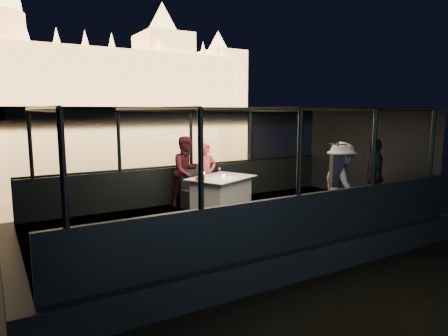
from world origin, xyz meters
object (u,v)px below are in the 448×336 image
chair_port_right (206,187)px  passenger_dark (374,175)px  chair_port_left (192,190)px  person_woman_coral (206,174)px  person_man_maroon (187,175)px  dining_table_central (221,193)px  coat_stand (337,180)px  passenger_stripe (341,182)px  wine_bottle (203,174)px

chair_port_right → passenger_dark: bearing=-63.2°
chair_port_left → chair_port_right: chair_port_right is taller
chair_port_left → person_woman_coral: size_ratio=0.59×
person_man_maroon → chair_port_left: bearing=-101.9°
dining_table_central → coat_stand: coat_stand is taller
person_woman_coral → person_man_maroon: 0.50m
passenger_stripe → person_woman_coral: bearing=47.7°
coat_stand → person_man_maroon: size_ratio=1.00×
person_man_maroon → passenger_stripe: size_ratio=1.01×
chair_port_right → wine_bottle: (-0.50, -0.79, 0.47)m
passenger_stripe → passenger_dark: 1.23m
chair_port_left → person_woman_coral: 0.65m
coat_stand → person_woman_coral: bearing=115.8°
coat_stand → passenger_dark: coat_stand is taller
wine_bottle → coat_stand: bearing=-44.3°
dining_table_central → chair_port_left: chair_port_left is taller
chair_port_right → passenger_stripe: size_ratio=0.60×
person_woman_coral → wine_bottle: person_woman_coral is taller
passenger_stripe → dining_table_central: bearing=55.1°
coat_stand → wine_bottle: coat_stand is taller
passenger_dark → coat_stand: bearing=-40.1°
chair_port_right → person_woman_coral: (0.09, 0.16, 0.30)m
person_man_maroon → passenger_stripe: passenger_stripe is taller
passenger_dark → chair_port_left: bearing=-85.1°
passenger_dark → person_man_maroon: bearing=-88.6°
person_man_maroon → passenger_dark: (3.28, -2.72, 0.10)m
chair_port_right → person_woman_coral: size_ratio=0.67×
person_man_maroon → passenger_dark: 4.26m
passenger_stripe → passenger_dark: passenger_dark is taller
dining_table_central → person_woman_coral: bearing=90.7°
dining_table_central → passenger_dark: passenger_dark is taller
passenger_stripe → passenger_dark: size_ratio=0.99×
passenger_stripe → person_man_maroon: bearing=54.3°
chair_port_right → person_man_maroon: size_ratio=0.60×
passenger_stripe → chair_port_right: bearing=50.6°
dining_table_central → chair_port_left: size_ratio=1.64×
chair_port_right → person_woman_coral: bearing=38.5°
chair_port_right → person_man_maroon: person_man_maroon is taller
person_woman_coral → person_man_maroon: bearing=171.2°
person_man_maroon → wine_bottle: (-0.10, -1.00, 0.17)m
chair_port_left → coat_stand: size_ratio=0.53×
passenger_dark → person_woman_coral: bearing=-92.8°
passenger_stripe → wine_bottle: size_ratio=5.11×
chair_port_left → person_man_maroon: size_ratio=0.53×
chair_port_left → passenger_stripe: 3.34m
person_woman_coral → coat_stand: bearing=-67.9°
dining_table_central → coat_stand: bearing=-57.4°
chair_port_right → dining_table_central: bearing=-101.8°
passenger_dark → passenger_stripe: bearing=-41.0°
wine_bottle → chair_port_left: bearing=83.5°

